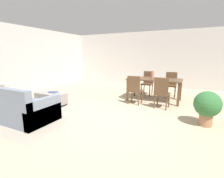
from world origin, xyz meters
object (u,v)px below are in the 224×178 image
(dining_chair_far_right, at_px, (171,83))
(potted_plant, at_px, (207,106))
(couch, at_px, (12,107))
(dining_chair_far_left, at_px, (148,81))
(dining_chair_near_right, at_px, (162,91))
(dining_table, at_px, (154,81))
(ottoman_table, at_px, (51,98))
(dining_chair_near_left, at_px, (134,88))
(book_on_ottoman, at_px, (53,92))
(vase_centerpiece, at_px, (152,75))

(dining_chair_far_right, height_order, potted_plant, dining_chair_far_right)
(couch, bearing_deg, dining_chair_far_left, 59.99)
(dining_chair_near_right, bearing_deg, dining_table, 115.46)
(ottoman_table, xyz_separation_m, dining_chair_far_left, (2.34, 2.80, 0.29))
(dining_chair_near_left, distance_m, dining_chair_far_left, 1.57)
(book_on_ottoman, bearing_deg, potted_plant, 4.02)
(dining_chair_far_right, bearing_deg, dining_chair_near_left, -119.45)
(couch, relative_size, book_on_ottoman, 8.45)
(dining_table, height_order, dining_chair_far_left, dining_chair_far_left)
(dining_table, bearing_deg, dining_chair_far_right, 61.54)
(couch, xyz_separation_m, dining_chair_near_right, (3.17, 2.41, 0.23))
(dining_chair_far_left, distance_m, book_on_ottoman, 3.58)
(dining_chair_near_left, xyz_separation_m, dining_chair_far_left, (0.02, 1.57, 0.00))
(vase_centerpiece, xyz_separation_m, potted_plant, (1.61, -1.66, -0.42))
(ottoman_table, xyz_separation_m, dining_chair_far_right, (3.22, 2.82, 0.29))
(ottoman_table, distance_m, vase_centerpiece, 3.43)
(dining_table, relative_size, vase_centerpiece, 6.89)
(dining_chair_near_right, distance_m, vase_centerpiece, 1.07)
(dining_chair_near_left, bearing_deg, dining_table, 59.50)
(ottoman_table, distance_m, potted_plant, 4.31)
(dining_chair_near_right, bearing_deg, potted_plant, -35.19)
(dining_chair_far_right, xyz_separation_m, potted_plant, (1.07, -2.45, -0.06))
(dining_chair_far_right, bearing_deg, dining_table, -118.46)
(dining_chair_near_left, relative_size, book_on_ottoman, 3.54)
(vase_centerpiece, bearing_deg, potted_plant, -45.95)
(dining_chair_near_right, distance_m, potted_plant, 1.37)
(potted_plant, bearing_deg, dining_chair_near_right, 144.81)
(dining_chair_near_left, bearing_deg, dining_chair_far_left, 89.27)
(vase_centerpiece, bearing_deg, dining_chair_far_left, 113.95)
(dining_chair_near_right, distance_m, dining_chair_far_right, 1.66)
(dining_chair_near_left, height_order, dining_chair_near_right, same)
(dining_chair_near_left, relative_size, dining_chair_far_right, 1.00)
(dining_chair_near_right, xyz_separation_m, vase_centerpiece, (-0.49, 0.87, 0.37))
(potted_plant, bearing_deg, dining_table, 132.99)
(couch, distance_m, potted_plant, 4.59)
(dining_chair_near_left, distance_m, dining_chair_near_right, 0.85)
(couch, relative_size, dining_chair_near_left, 2.39)
(ottoman_table, bearing_deg, dining_chair_near_right, 20.13)
(couch, distance_m, dining_chair_near_left, 3.41)
(book_on_ottoman, bearing_deg, dining_table, 34.99)
(dining_chair_near_left, xyz_separation_m, dining_chair_far_right, (0.90, 1.59, 0.00))
(dining_chair_near_left, relative_size, dining_chair_near_right, 1.00)
(couch, height_order, dining_chair_near_right, dining_chair_near_right)
(ottoman_table, bearing_deg, dining_chair_far_left, 50.13)
(dining_chair_far_left, xyz_separation_m, potted_plant, (1.95, -2.43, -0.06))
(ottoman_table, height_order, dining_chair_far_right, dining_chair_far_right)
(dining_chair_far_left, bearing_deg, book_on_ottoman, -130.38)
(couch, height_order, dining_chair_far_right, dining_chair_far_right)
(dining_chair_far_left, relative_size, vase_centerpiece, 3.58)
(dining_table, xyz_separation_m, dining_chair_far_left, (-0.43, 0.80, -0.15))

